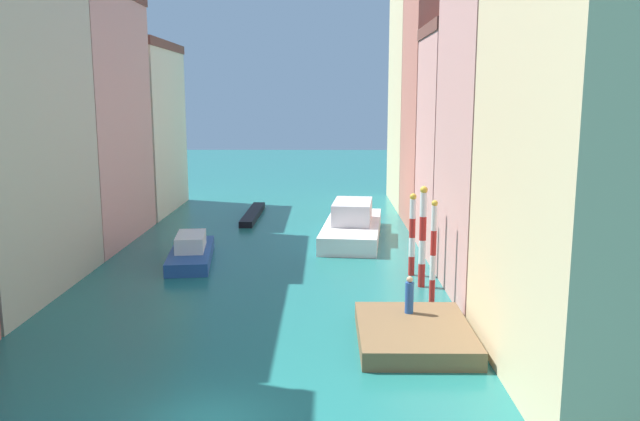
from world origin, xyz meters
name	(u,v)px	position (x,y,z in m)	size (l,w,h in m)	color
ground_plane	(273,242)	(0.00, 24.50, 0.00)	(154.00, 154.00, 0.00)	#1E6B66
building_left_2	(72,116)	(-13.29, 25.01, 8.45)	(7.53, 11.86, 16.88)	tan
building_left_3	(128,127)	(-13.29, 37.00, 7.14)	(7.53, 11.56, 14.24)	beige
building_right_0	(629,108)	(13.29, 3.27, 9.33)	(7.53, 11.33, 18.64)	beige
building_right_1	(530,93)	(13.29, 13.55, 9.88)	(7.53, 9.17, 19.73)	tan
building_right_2	(484,141)	(13.29, 22.01, 7.01)	(7.53, 7.54, 13.99)	tan
building_right_3	(458,97)	(13.29, 30.44, 9.65)	(7.53, 8.98, 19.27)	#C6705B
building_right_4	(435,94)	(13.29, 40.57, 9.95)	(7.53, 11.38, 19.87)	beige
waterfront_dock	(414,334)	(7.08, 6.70, 0.36)	(4.45, 5.80, 0.73)	brown
person_on_dock	(409,296)	(7.05, 8.14, 1.46)	(0.36, 0.36, 1.59)	#234C93
mooring_pole_0	(433,252)	(8.58, 11.60, 2.54)	(0.30, 0.30, 4.98)	red
mooring_pole_1	(423,236)	(8.49, 14.35, 2.69)	(0.39, 0.39, 5.26)	red
mooring_pole_2	(412,234)	(8.26, 16.54, 2.33)	(0.37, 0.37, 4.56)	red
vaporetto_white	(352,225)	(5.37, 25.87, 0.92)	(4.83, 11.40, 2.61)	white
gondola_black	(253,214)	(-2.43, 33.75, 0.24)	(1.11, 9.14, 0.49)	black
motorboat_0	(191,251)	(-4.51, 19.47, 0.59)	(3.27, 7.61, 1.65)	#234C93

